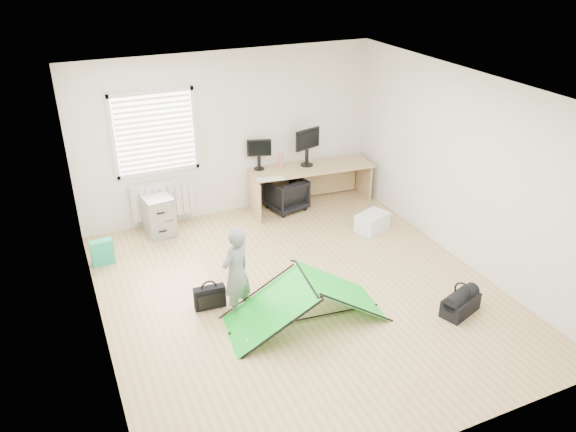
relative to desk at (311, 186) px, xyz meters
name	(u,v)px	position (x,y,z in m)	size (l,w,h in m)	color
ground	(300,292)	(-1.31, -2.36, -0.36)	(5.50, 5.50, 0.00)	tan
back_wall	(229,135)	(-1.31, 0.39, 0.99)	(5.00, 0.02, 2.70)	silver
window	(155,133)	(-2.51, 0.35, 1.19)	(1.20, 0.06, 1.20)	silver
radiator	(163,199)	(-2.51, 0.31, 0.09)	(1.00, 0.12, 0.60)	silver
desk	(311,186)	(0.00, 0.00, 0.00)	(2.12, 0.67, 0.72)	tan
filing_cabinet	(158,214)	(-2.65, 0.06, -0.04)	(0.41, 0.55, 0.64)	#939598
monitor_left	(259,158)	(-0.85, 0.25, 0.56)	(0.41, 0.09, 0.39)	black
monitor_right	(307,152)	(-0.04, 0.09, 0.60)	(0.50, 0.11, 0.48)	black
keyboard	(271,179)	(-0.84, -0.24, 0.37)	(0.43, 0.15, 0.02)	beige
thermos	(281,160)	(-0.50, 0.15, 0.50)	(0.08, 0.08, 0.28)	#B96868
office_chair	(286,194)	(-0.46, 0.03, -0.08)	(0.60, 0.62, 0.56)	black
person	(236,273)	(-2.23, -2.49, 0.25)	(0.44, 0.29, 1.22)	slate
kite	(306,299)	(-1.50, -2.94, -0.06)	(1.95, 0.85, 0.61)	#12C626
storage_crate	(372,222)	(0.50, -1.24, -0.22)	(0.50, 0.35, 0.28)	silver
tote_bag	(102,252)	(-3.60, -0.55, -0.17)	(0.32, 0.14, 0.38)	#21A476
laptop_bag	(210,297)	(-2.50, -2.20, -0.21)	(0.40, 0.12, 0.30)	black
white_box	(252,344)	(-2.29, -3.15, -0.31)	(0.11, 0.11, 0.11)	silver
duffel_bag	(460,305)	(0.33, -3.59, -0.25)	(0.53, 0.27, 0.23)	black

